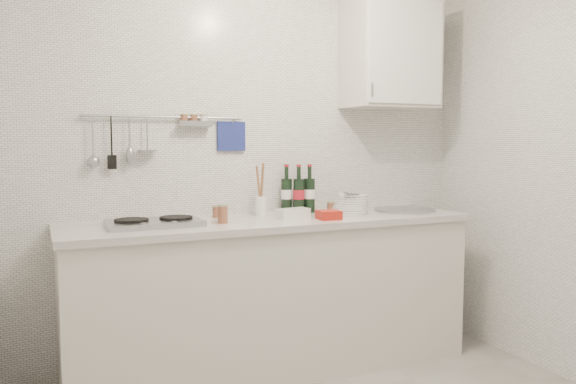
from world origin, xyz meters
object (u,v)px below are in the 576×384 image
Objects in this scene: plate_stack_hob at (134,223)px; plate_stack_sink at (350,204)px; wall_cabinet at (391,55)px; wine_bottles at (298,189)px; utensil_crock at (261,203)px.

plate_stack_sink reaches higher than plate_stack_hob.
wall_cabinet reaches higher than wine_bottles.
wall_cabinet is 2.62× the size of plate_stack_sink.
wall_cabinet is 2.70× the size of plate_stack_hob.
plate_stack_sink is 0.58m from utensil_crock.
wall_cabinet reaches higher than utensil_crock.
plate_stack_hob is at bearing 177.76° from plate_stack_sink.
wall_cabinet is 1.32m from utensil_crock.
wine_bottles reaches higher than plate_stack_sink.
plate_stack_sink is 0.82× the size of utensil_crock.
utensil_crock is (0.78, 0.08, 0.06)m from plate_stack_hob.
wall_cabinet is at bearing -6.44° from wine_bottles.
utensil_crock reaches higher than plate_stack_hob.
plate_stack_sink is 0.35m from wine_bottles.
wine_bottles is 0.29m from utensil_crock.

